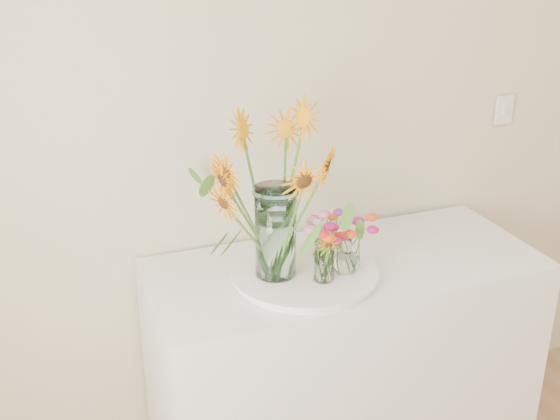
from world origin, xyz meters
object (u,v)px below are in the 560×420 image
object	(u,v)px
mason_jar	(276,232)
small_vase_a	(324,266)
tray	(304,275)
small_vase_c	(322,244)
small_vase_b	(347,255)
counter	(342,368)

from	to	relation	value
mason_jar	small_vase_a	world-z (taller)	mason_jar
tray	small_vase_c	bearing A→B (deg)	37.39
mason_jar	small_vase_a	size ratio (longest dim) A/B	2.83
small_vase_a	small_vase_c	size ratio (longest dim) A/B	1.12
tray	small_vase_b	world-z (taller)	small_vase_b
mason_jar	small_vase_a	xyz separation A→B (m)	(0.13, -0.10, -0.10)
counter	tray	size ratio (longest dim) A/B	2.92
counter	mason_jar	xyz separation A→B (m)	(-0.28, -0.04, 0.63)
mason_jar	small_vase_c	bearing A→B (deg)	18.24
mason_jar	small_vase_c	size ratio (longest dim) A/B	3.15
small_vase_a	counter	bearing A→B (deg)	41.63
mason_jar	small_vase_c	distance (m)	0.24
counter	tray	bearing A→B (deg)	-165.32
mason_jar	small_vase_b	bearing A→B (deg)	-15.52
tray	counter	bearing A→B (deg)	14.68
counter	mason_jar	bearing A→B (deg)	-172.46
small_vase_a	small_vase_b	bearing A→B (deg)	18.09
counter	small_vase_c	world-z (taller)	small_vase_c
counter	small_vase_b	xyz separation A→B (m)	(-0.05, -0.10, 0.54)
small_vase_a	mason_jar	bearing A→B (deg)	144.52
mason_jar	small_vase_c	world-z (taller)	mason_jar
tray	mason_jar	distance (m)	0.20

